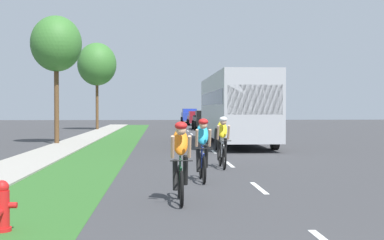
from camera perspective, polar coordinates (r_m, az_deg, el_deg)
ground_plane at (r=23.36m, az=2.08°, el=-3.22°), size 120.00×120.00×0.00m
grass_verge at (r=23.37m, az=-9.27°, el=-3.23°), size 2.34×70.00×0.01m
sidewalk_concrete at (r=23.68m, az=-14.39°, el=-3.19°), size 1.91×70.00×0.10m
lane_markings_center at (r=27.34m, az=1.27°, el=-2.56°), size 0.12×52.71×0.01m
fire_hydrant_red at (r=8.38m, az=-19.92°, el=-8.82°), size 0.44×0.38×0.76m
cyclist_lead at (r=10.22m, az=-1.25°, el=-4.45°), size 0.42×1.72×1.58m
cyclist_trailing at (r=13.19m, az=1.15°, el=-3.16°), size 0.42×1.72×1.58m
cyclist_distant at (r=16.17m, az=3.31°, el=-2.34°), size 0.42×1.72×1.58m
bus_silver at (r=26.95m, az=4.65°, el=1.59°), size 2.78×11.60×3.48m
pickup_black at (r=45.33m, az=1.51°, el=0.00°), size 2.22×5.10×1.64m
sedan_maroon at (r=57.38m, az=0.47°, el=0.21°), size 1.98×4.30×1.52m
suv_blue at (r=67.42m, az=-0.28°, el=0.52°), size 2.15×4.70×1.79m
street_tree_near at (r=27.88m, az=-14.51°, el=7.94°), size 2.58×2.58×6.54m
street_tree_far at (r=45.49m, az=-10.27°, el=5.95°), size 3.29×3.29×7.39m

